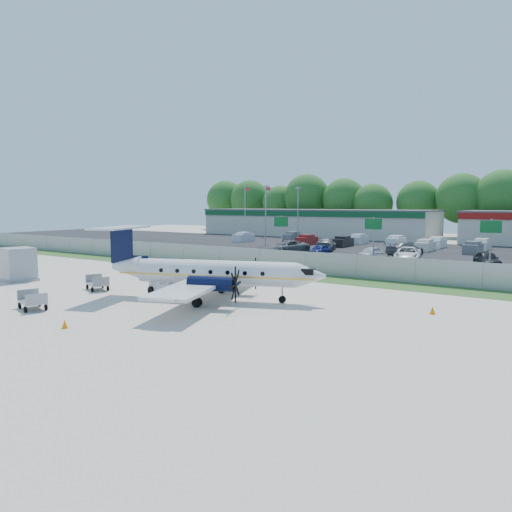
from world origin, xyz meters
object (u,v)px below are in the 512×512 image
Objects in this scene: pushback_tug at (169,286)px; service_container at (18,265)px; aircraft at (211,272)px; baggage_cart_far at (32,301)px; baggage_cart_near at (97,283)px.

service_container reaches higher than pushback_tug.
aircraft is 5.44× the size of service_container.
aircraft is 11.07m from baggage_cart_far.
baggage_cart_near is 7.02m from baggage_cart_far.
baggage_cart_near is (-5.95, -1.38, -0.17)m from pushback_tug.
aircraft reaches higher than pushback_tug.
service_container is at bearing 152.88° from baggage_cart_far.
pushback_tug reaches higher than baggage_cart_far.
aircraft is at bearing 50.62° from baggage_cart_far.
aircraft is at bearing 11.43° from baggage_cart_near.
baggage_cart_far is at bearing -27.12° from service_container.
pushback_tug is at bearing -171.47° from aircraft.
aircraft is 6.56× the size of baggage_cart_near.
pushback_tug reaches higher than baggage_cart_near.
pushback_tug is at bearing 13.05° from baggage_cart_near.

